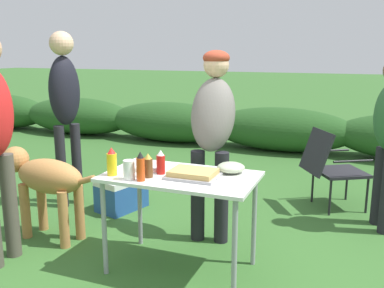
# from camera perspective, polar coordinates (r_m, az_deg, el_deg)

# --- Properties ---
(ground_plane) EXTENTS (60.00, 60.00, 0.00)m
(ground_plane) POSITION_cam_1_polar(r_m,az_deg,el_deg) (3.38, -1.47, -16.24)
(ground_plane) COLOR #336028
(shrub_hedge) EXTENTS (14.40, 0.90, 0.71)m
(shrub_hedge) POSITION_cam_1_polar(r_m,az_deg,el_deg) (7.16, 11.82, 1.94)
(shrub_hedge) COLOR #234C1E
(shrub_hedge) RESTS_ON ground
(folding_table) EXTENTS (1.10, 0.64, 0.74)m
(folding_table) POSITION_cam_1_polar(r_m,az_deg,el_deg) (3.12, -1.53, -5.49)
(folding_table) COLOR silver
(folding_table) RESTS_ON ground
(food_tray) EXTENTS (0.36, 0.27, 0.06)m
(food_tray) POSITION_cam_1_polar(r_m,az_deg,el_deg) (3.03, 0.15, -4.02)
(food_tray) COLOR #9E9EA3
(food_tray) RESTS_ON folding_table
(plate_stack) EXTENTS (0.21, 0.21, 0.03)m
(plate_stack) POSITION_cam_1_polar(r_m,az_deg,el_deg) (3.24, -5.94, -3.16)
(plate_stack) COLOR white
(plate_stack) RESTS_ON folding_table
(mixing_bowl) EXTENTS (0.21, 0.21, 0.08)m
(mixing_bowl) POSITION_cam_1_polar(r_m,az_deg,el_deg) (3.16, 5.22, -3.14)
(mixing_bowl) COLOR #ADBC99
(mixing_bowl) RESTS_ON folding_table
(paper_cup_stack) EXTENTS (0.08, 0.08, 0.14)m
(paper_cup_stack) POSITION_cam_1_polar(r_m,az_deg,el_deg) (3.01, -8.40, -3.43)
(paper_cup_stack) COLOR white
(paper_cup_stack) RESTS_ON folding_table
(ketchup_bottle) EXTENTS (0.06, 0.06, 0.18)m
(ketchup_bottle) POSITION_cam_1_polar(r_m,az_deg,el_deg) (3.11, -4.19, -2.49)
(ketchup_bottle) COLOR red
(ketchup_bottle) RESTS_ON folding_table
(hot_sauce_bottle) EXTENTS (0.06, 0.06, 0.21)m
(hot_sauce_bottle) POSITION_cam_1_polar(r_m,az_deg,el_deg) (2.96, -6.88, -3.06)
(hot_sauce_bottle) COLOR #CC4214
(hot_sauce_bottle) RESTS_ON folding_table
(beer_bottle) EXTENTS (0.07, 0.07, 0.17)m
(beer_bottle) POSITION_cam_1_polar(r_m,az_deg,el_deg) (3.04, -5.87, -2.93)
(beer_bottle) COLOR brown
(beer_bottle) RESTS_ON folding_table
(mustard_bottle) EXTENTS (0.07, 0.07, 0.21)m
(mustard_bottle) POSITION_cam_1_polar(r_m,az_deg,el_deg) (3.12, -10.64, -2.38)
(mustard_bottle) COLOR yellow
(mustard_bottle) RESTS_ON folding_table
(standing_person_with_beanie) EXTENTS (0.44, 0.54, 1.63)m
(standing_person_with_beanie) POSITION_cam_1_polar(r_m,az_deg,el_deg) (3.64, 2.79, 2.73)
(standing_person_with_beanie) COLOR black
(standing_person_with_beanie) RESTS_ON ground
(standing_person_in_red_jacket) EXTENTS (0.35, 0.39, 1.81)m
(standing_person_in_red_jacket) POSITION_cam_1_polar(r_m,az_deg,el_deg) (4.57, -16.58, 5.61)
(standing_person_in_red_jacket) COLOR black
(standing_person_in_red_jacket) RESTS_ON ground
(dog) EXTENTS (1.07, 0.36, 0.79)m
(dog) POSITION_cam_1_polar(r_m,az_deg,el_deg) (3.92, -19.08, -4.41)
(dog) COLOR #B27A42
(dog) RESTS_ON ground
(camp_chair_green_behind_table) EXTENTS (0.74, 0.70, 0.83)m
(camp_chair_green_behind_table) POSITION_cam_1_polar(r_m,az_deg,el_deg) (4.64, 18.04, -2.64)
(camp_chair_green_behind_table) COLOR #232328
(camp_chair_green_behind_table) RESTS_ON ground
(cooler_box) EXTENTS (0.44, 0.55, 0.34)m
(cooler_box) POSITION_cam_1_polar(r_m,az_deg,el_deg) (4.53, -9.38, -6.49)
(cooler_box) COLOR #234C93
(cooler_box) RESTS_ON ground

